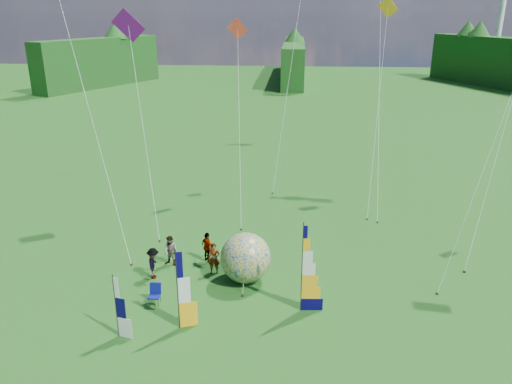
# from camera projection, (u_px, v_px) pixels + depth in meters

# --- Properties ---
(ground) EXTENTS (220.00, 220.00, 0.00)m
(ground) POSITION_uv_depth(u_px,v_px,m) (272.00, 345.00, 21.33)
(ground) COLOR #33692A
(ground) RESTS_ON ground
(treeline_ring) EXTENTS (210.00, 210.00, 8.00)m
(treeline_ring) POSITION_uv_depth(u_px,v_px,m) (273.00, 262.00, 19.95)
(treeline_ring) COLOR #124F14
(treeline_ring) RESTS_ON ground
(turbine_right) EXTENTS (8.00, 1.20, 30.00)m
(turbine_right) POSITION_uv_depth(u_px,v_px,m) (503.00, 1.00, 108.12)
(turbine_right) COLOR silver
(turbine_right) RESTS_ON ground
(feather_banner_main) EXTENTS (1.21, 0.19, 4.42)m
(feather_banner_main) POSITION_uv_depth(u_px,v_px,m) (302.00, 269.00, 23.05)
(feather_banner_main) COLOR #080345
(feather_banner_main) RESTS_ON ground
(side_banner_left) EXTENTS (1.03, 0.42, 3.80)m
(side_banner_left) POSITION_uv_depth(u_px,v_px,m) (178.00, 291.00, 21.85)
(side_banner_left) COLOR #FFAC12
(side_banner_left) RESTS_ON ground
(side_banner_far) EXTENTS (0.89, 0.30, 2.96)m
(side_banner_far) POSITION_uv_depth(u_px,v_px,m) (116.00, 307.00, 21.42)
(side_banner_far) COLOR white
(side_banner_far) RESTS_ON ground
(bol_inflatable) EXTENTS (2.92, 2.92, 2.66)m
(bol_inflatable) POSITION_uv_depth(u_px,v_px,m) (246.00, 258.00, 25.99)
(bol_inflatable) COLOR #002D9A
(bol_inflatable) RESTS_ON ground
(spectator_a) EXTENTS (0.67, 0.46, 1.74)m
(spectator_a) POSITION_uv_depth(u_px,v_px,m) (214.00, 259.00, 26.87)
(spectator_a) COLOR #66594C
(spectator_a) RESTS_ON ground
(spectator_b) EXTENTS (0.94, 0.68, 1.75)m
(spectator_b) POSITION_uv_depth(u_px,v_px,m) (171.00, 251.00, 27.71)
(spectator_b) COLOR #66594C
(spectator_b) RESTS_ON ground
(spectator_c) EXTENTS (0.56, 1.16, 1.72)m
(spectator_c) POSITION_uv_depth(u_px,v_px,m) (153.00, 263.00, 26.40)
(spectator_c) COLOR #66594C
(spectator_c) RESTS_ON ground
(spectator_d) EXTENTS (1.02, 1.03, 1.76)m
(spectator_d) POSITION_uv_depth(u_px,v_px,m) (207.00, 247.00, 28.15)
(spectator_d) COLOR #66594C
(spectator_d) RESTS_ON ground
(camp_chair) EXTENTS (0.61, 0.61, 1.05)m
(camp_chair) POSITION_uv_depth(u_px,v_px,m) (154.00, 295.00, 24.12)
(camp_chair) COLOR #09105B
(camp_chair) RESTS_ON ground
(kite_whale) EXTENTS (8.87, 14.36, 16.96)m
(kite_whale) POSITION_uv_depth(u_px,v_px,m) (380.00, 83.00, 36.01)
(kite_whale) COLOR black
(kite_whale) RESTS_ON ground
(kite_rainbow_delta) EXTENTS (6.67, 9.66, 14.32)m
(kite_rainbow_delta) POSITION_uv_depth(u_px,v_px,m) (143.00, 117.00, 31.20)
(kite_rainbow_delta) COLOR #CC0007
(kite_rainbow_delta) RESTS_ON ground
(kite_parafoil) EXTENTS (10.82, 11.08, 15.78)m
(kite_parafoil) POSITION_uv_depth(u_px,v_px,m) (495.00, 129.00, 24.79)
(kite_parafoil) COLOR #B3130D
(kite_parafoil) RESTS_ON ground
(small_kite_red) EXTENTS (7.92, 11.61, 13.43)m
(small_kite_red) POSITION_uv_depth(u_px,v_px,m) (239.00, 115.00, 34.13)
(small_kite_red) COLOR #BA3321
(small_kite_red) RESTS_ON ground
(small_kite_orange) EXTENTS (4.72, 11.05, 14.89)m
(small_kite_orange) POSITION_uv_depth(u_px,v_px,m) (379.00, 100.00, 35.23)
(small_kite_orange) COLOR #FFA61A
(small_kite_orange) RESTS_ON ground
(small_kite_yellow) EXTENTS (8.22, 10.88, 12.87)m
(small_kite_yellow) POSITION_uv_depth(u_px,v_px,m) (500.00, 141.00, 28.46)
(small_kite_yellow) COLOR #CDD91C
(small_kite_yellow) RESTS_ON ground
(small_kite_pink) EXTENTS (9.19, 10.00, 16.11)m
(small_kite_pink) POSITION_uv_depth(u_px,v_px,m) (91.00, 111.00, 28.37)
(small_kite_pink) COLOR #CA4467
(small_kite_pink) RESTS_ON ground
(small_kite_green) EXTENTS (6.03, 12.06, 22.43)m
(small_kite_green) POSITION_uv_depth(u_px,v_px,m) (294.00, 40.00, 39.23)
(small_kite_green) COLOR green
(small_kite_green) RESTS_ON ground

